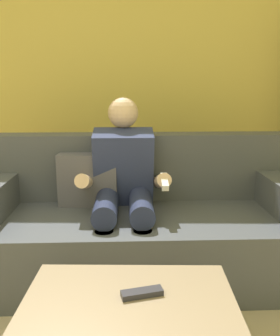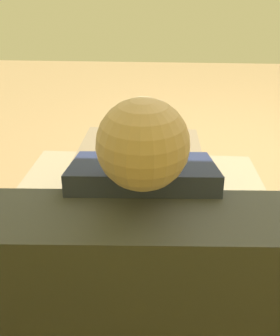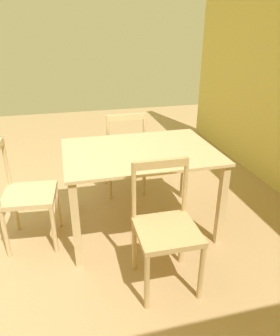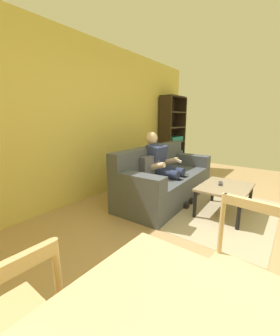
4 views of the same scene
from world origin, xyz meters
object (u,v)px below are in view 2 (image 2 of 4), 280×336
(couch, at_px, (118,281))
(coffee_table, at_px, (140,154))
(tv_remote, at_px, (132,151))
(person_lounging, at_px, (142,232))

(couch, xyz_separation_m, coffee_table, (-0.02, -1.05, 0.04))
(couch, relative_size, coffee_table, 2.59)
(tv_remote, bearing_deg, person_lounging, -8.09)
(couch, relative_size, tv_remote, 12.90)
(couch, bearing_deg, tv_remote, -88.44)
(couch, xyz_separation_m, tv_remote, (0.03, -0.96, 0.10))
(person_lounging, xyz_separation_m, coffee_table, (0.07, -1.04, -0.24))
(person_lounging, height_order, coffee_table, person_lounging)
(person_lounging, relative_size, tv_remote, 6.90)
(couch, bearing_deg, person_lounging, -177.38)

